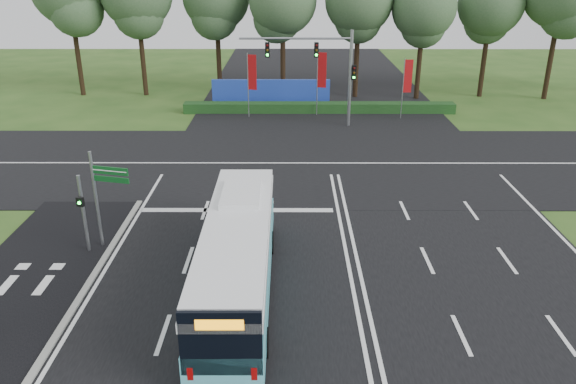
{
  "coord_description": "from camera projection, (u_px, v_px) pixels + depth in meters",
  "views": [
    {
      "loc": [
        -2.41,
        -20.37,
        11.53
      ],
      "look_at": [
        -2.47,
        2.0,
        2.27
      ],
      "focal_mm": 35.0,
      "sensor_mm": 36.0,
      "label": 1
    }
  ],
  "objects": [
    {
      "name": "road_cross",
      "position": [
        329.0,
        163.0,
        34.3
      ],
      "size": [
        120.0,
        14.0,
        0.05
      ],
      "primitive_type": "cube",
      "color": "black",
      "rests_on": "ground"
    },
    {
      "name": "traffic_light_gantry",
      "position": [
        326.0,
        63.0,
        40.38
      ],
      "size": [
        8.41,
        0.28,
        7.0
      ],
      "color": "gray",
      "rests_on": "ground"
    },
    {
      "name": "bike_path",
      "position": [
        13.0,
        301.0,
        20.47
      ],
      "size": [
        5.0,
        18.0,
        0.06
      ],
      "primitive_type": "cube",
      "color": "black",
      "rests_on": "ground"
    },
    {
      "name": "ground",
      "position": [
        347.0,
        261.0,
        23.22
      ],
      "size": [
        120.0,
        120.0,
        0.0
      ],
      "primitive_type": "plane",
      "color": "#2A4F1A",
      "rests_on": "ground"
    },
    {
      "name": "kerb_strip",
      "position": [
        79.0,
        300.0,
        20.45
      ],
      "size": [
        0.25,
        18.0,
        0.12
      ],
      "primitive_type": "cube",
      "color": "gray",
      "rests_on": "ground"
    },
    {
      "name": "street_sign",
      "position": [
        102.0,
        189.0,
        23.33
      ],
      "size": [
        1.65,
        0.48,
        4.33
      ],
      "rotation": [
        0.0,
        0.0,
        -0.24
      ],
      "color": "gray",
      "rests_on": "ground"
    },
    {
      "name": "road_main",
      "position": [
        348.0,
        261.0,
        23.21
      ],
      "size": [
        20.0,
        120.0,
        0.04
      ],
      "primitive_type": "cube",
      "color": "black",
      "rests_on": "ground"
    },
    {
      "name": "banner_flag_mid",
      "position": [
        321.0,
        74.0,
        43.75
      ],
      "size": [
        0.73,
        0.27,
        5.08
      ],
      "rotation": [
        0.0,
        0.0,
        -0.3
      ],
      "color": "gray",
      "rests_on": "ground"
    },
    {
      "name": "city_bus",
      "position": [
        238.0,
        256.0,
        20.33
      ],
      "size": [
        2.46,
        11.17,
        3.2
      ],
      "rotation": [
        0.0,
        0.0,
        0.0
      ],
      "color": "#60CFDE",
      "rests_on": "ground"
    },
    {
      "name": "pedestrian_signal",
      "position": [
        83.0,
        211.0,
        23.23
      ],
      "size": [
        0.32,
        0.42,
        3.48
      ],
      "rotation": [
        0.0,
        0.0,
        -0.35
      ],
      "color": "gray",
      "rests_on": "ground"
    },
    {
      "name": "banner_flag_right",
      "position": [
        407.0,
        80.0,
        42.92
      ],
      "size": [
        0.69,
        0.09,
        4.69
      ],
      "rotation": [
        0.0,
        0.0,
        0.05
      ],
      "color": "gray",
      "rests_on": "ground"
    },
    {
      "name": "hedge",
      "position": [
        319.0,
        108.0,
        45.7
      ],
      "size": [
        22.0,
        1.2,
        0.8
      ],
      "primitive_type": "cube",
      "color": "#133513",
      "rests_on": "ground"
    },
    {
      "name": "banner_flag_left",
      "position": [
        251.0,
        76.0,
        43.1
      ],
      "size": [
        0.72,
        0.25,
        5.02
      ],
      "rotation": [
        0.0,
        0.0,
        -0.28
      ],
      "color": "gray",
      "rests_on": "ground"
    },
    {
      "name": "blue_hoarding",
      "position": [
        271.0,
        92.0,
        47.76
      ],
      "size": [
        10.0,
        0.3,
        2.2
      ],
      "primitive_type": "cube",
      "color": "#203FAF",
      "rests_on": "ground"
    }
  ]
}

